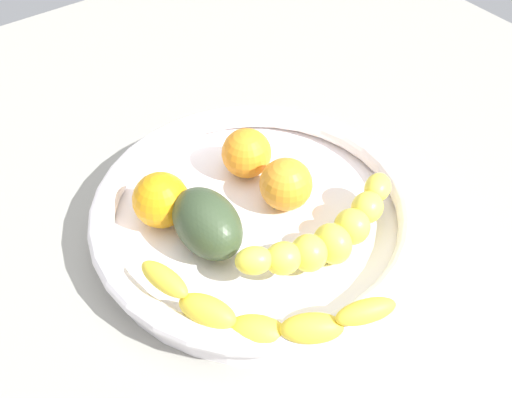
{
  "coord_description": "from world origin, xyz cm",
  "views": [
    {
      "loc": [
        -27.45,
        -37.6,
        54.39
      ],
      "look_at": [
        0.0,
        0.0,
        7.95
      ],
      "focal_mm": 44.02,
      "sensor_mm": 36.0,
      "label": 1
    }
  ],
  "objects_px": {
    "fruit_bowl": "(256,216)",
    "banana_draped_left": "(260,317)",
    "orange_mid_left": "(286,184)",
    "avocado_dark": "(209,226)",
    "banana_draped_right": "(328,235)",
    "orange_front": "(161,200)",
    "orange_mid_right": "(247,153)"
  },
  "relations": [
    {
      "from": "avocado_dark",
      "to": "banana_draped_right",
      "type": "bearing_deg",
      "value": -40.82
    },
    {
      "from": "fruit_bowl",
      "to": "avocado_dark",
      "type": "relative_size",
      "value": 3.88
    },
    {
      "from": "orange_mid_left",
      "to": "avocado_dark",
      "type": "bearing_deg",
      "value": -177.71
    },
    {
      "from": "banana_draped_left",
      "to": "orange_mid_right",
      "type": "bearing_deg",
      "value": 57.46
    },
    {
      "from": "orange_mid_left",
      "to": "fruit_bowl",
      "type": "bearing_deg",
      "value": -179.65
    },
    {
      "from": "banana_draped_right",
      "to": "orange_front",
      "type": "xyz_separation_m",
      "value": [
        -0.11,
        0.14,
        0.0
      ]
    },
    {
      "from": "banana_draped_right",
      "to": "avocado_dark",
      "type": "xyz_separation_m",
      "value": [
        -0.09,
        0.08,
        0.0
      ]
    },
    {
      "from": "banana_draped_right",
      "to": "orange_front",
      "type": "relative_size",
      "value": 3.5
    },
    {
      "from": "orange_front",
      "to": "orange_mid_left",
      "type": "height_order",
      "value": "orange_front"
    },
    {
      "from": "fruit_bowl",
      "to": "avocado_dark",
      "type": "bearing_deg",
      "value": -176.43
    },
    {
      "from": "fruit_bowl",
      "to": "orange_mid_left",
      "type": "relative_size",
      "value": 6.12
    },
    {
      "from": "fruit_bowl",
      "to": "orange_mid_left",
      "type": "distance_m",
      "value": 0.05
    },
    {
      "from": "banana_draped_left",
      "to": "orange_front",
      "type": "height_order",
      "value": "orange_front"
    },
    {
      "from": "banana_draped_right",
      "to": "orange_front",
      "type": "distance_m",
      "value": 0.18
    },
    {
      "from": "orange_mid_right",
      "to": "fruit_bowl",
      "type": "bearing_deg",
      "value": -117.99
    },
    {
      "from": "banana_draped_left",
      "to": "orange_mid_right",
      "type": "xyz_separation_m",
      "value": [
        0.12,
        0.19,
        -0.0
      ]
    },
    {
      "from": "banana_draped_left",
      "to": "orange_mid_left",
      "type": "relative_size",
      "value": 3.15
    },
    {
      "from": "orange_front",
      "to": "avocado_dark",
      "type": "height_order",
      "value": "avocado_dark"
    },
    {
      "from": "banana_draped_left",
      "to": "banana_draped_right",
      "type": "relative_size",
      "value": 0.87
    },
    {
      "from": "orange_mid_left",
      "to": "orange_mid_right",
      "type": "bearing_deg",
      "value": 93.78
    },
    {
      "from": "banana_draped_left",
      "to": "orange_mid_left",
      "type": "bearing_deg",
      "value": 44.23
    },
    {
      "from": "banana_draped_right",
      "to": "orange_mid_left",
      "type": "relative_size",
      "value": 3.62
    },
    {
      "from": "banana_draped_right",
      "to": "orange_mid_left",
      "type": "height_order",
      "value": "orange_mid_left"
    },
    {
      "from": "orange_front",
      "to": "orange_mid_right",
      "type": "bearing_deg",
      "value": 4.56
    },
    {
      "from": "fruit_bowl",
      "to": "banana_draped_right",
      "type": "bearing_deg",
      "value": -70.28
    },
    {
      "from": "banana_draped_right",
      "to": "avocado_dark",
      "type": "bearing_deg",
      "value": 139.18
    },
    {
      "from": "orange_front",
      "to": "banana_draped_left",
      "type": "bearing_deg",
      "value": -90.88
    },
    {
      "from": "banana_draped_left",
      "to": "orange_front",
      "type": "xyz_separation_m",
      "value": [
        0.0,
        0.18,
        0.0
      ]
    },
    {
      "from": "fruit_bowl",
      "to": "orange_mid_left",
      "type": "bearing_deg",
      "value": 0.35
    },
    {
      "from": "banana_draped_right",
      "to": "orange_mid_right",
      "type": "xyz_separation_m",
      "value": [
        0.01,
        0.15,
        0.0
      ]
    },
    {
      "from": "fruit_bowl",
      "to": "banana_draped_left",
      "type": "bearing_deg",
      "value": -124.89
    },
    {
      "from": "banana_draped_left",
      "to": "avocado_dark",
      "type": "bearing_deg",
      "value": 78.75
    }
  ]
}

